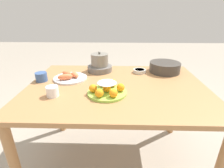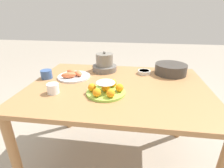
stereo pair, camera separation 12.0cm
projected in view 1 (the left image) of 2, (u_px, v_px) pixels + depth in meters
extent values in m
plane|color=#9E9384|center=(116.00, 160.00, 1.58)|extent=(12.00, 12.00, 0.00)
cylinder|color=#A87547|center=(59.00, 102.00, 1.84)|extent=(0.06, 0.06, 0.71)
cylinder|color=#A87547|center=(174.00, 103.00, 1.81)|extent=(0.06, 0.06, 0.71)
cube|color=#A87547|center=(117.00, 87.00, 1.29)|extent=(1.30, 0.95, 0.03)
cylinder|color=#99CC4C|center=(107.00, 93.00, 1.15)|extent=(0.26, 0.26, 0.02)
sphere|color=orange|center=(121.00, 87.00, 1.14)|extent=(0.05, 0.05, 0.05)
sphere|color=orange|center=(113.00, 83.00, 1.21)|extent=(0.05, 0.05, 0.05)
sphere|color=orange|center=(102.00, 83.00, 1.21)|extent=(0.05, 0.05, 0.05)
sphere|color=orange|center=(93.00, 88.00, 1.13)|extent=(0.05, 0.05, 0.05)
sphere|color=orange|center=(99.00, 93.00, 1.06)|extent=(0.05, 0.05, 0.05)
sphere|color=orange|center=(113.00, 93.00, 1.06)|extent=(0.05, 0.05, 0.05)
ellipsoid|color=white|center=(107.00, 83.00, 1.12)|extent=(0.13, 0.13, 0.02)
sphere|color=orange|center=(107.00, 88.00, 1.14)|extent=(0.05, 0.05, 0.05)
cylinder|color=#3D3833|center=(165.00, 67.00, 1.54)|extent=(0.26, 0.26, 0.09)
cylinder|color=brown|center=(165.00, 63.00, 1.52)|extent=(0.22, 0.22, 0.01)
cylinder|color=beige|center=(139.00, 71.00, 1.53)|extent=(0.11, 0.11, 0.03)
cylinder|color=#9E4C1E|center=(140.00, 70.00, 1.52)|extent=(0.09, 0.09, 0.01)
cylinder|color=silver|center=(70.00, 78.00, 1.39)|extent=(0.26, 0.26, 0.01)
ellipsoid|color=#E57042|center=(75.00, 75.00, 1.39)|extent=(0.10, 0.11, 0.04)
ellipsoid|color=#E57042|center=(67.00, 74.00, 1.42)|extent=(0.11, 0.09, 0.04)
ellipsoid|color=#E57042|center=(65.00, 77.00, 1.33)|extent=(0.12, 0.08, 0.05)
cylinder|color=white|center=(52.00, 91.00, 1.11)|extent=(0.08, 0.08, 0.07)
cylinder|color=#38568E|center=(41.00, 77.00, 1.35)|extent=(0.09, 0.09, 0.07)
cylinder|color=#66605B|center=(100.00, 69.00, 1.56)|extent=(0.22, 0.22, 0.05)
cylinder|color=slate|center=(100.00, 60.00, 1.53)|extent=(0.15, 0.15, 0.11)
sphere|color=slate|center=(99.00, 53.00, 1.51)|extent=(0.02, 0.02, 0.02)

